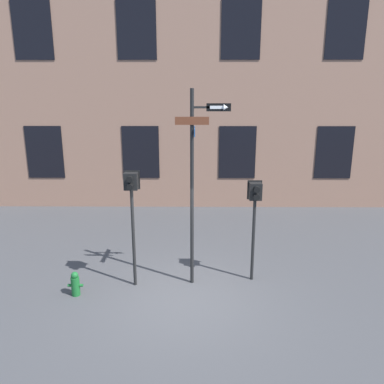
% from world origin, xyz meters
% --- Properties ---
extents(ground_plane, '(60.00, 60.00, 0.00)m').
position_xyz_m(ground_plane, '(0.00, 0.00, 0.00)').
color(ground_plane, '#424244').
extents(building_facade, '(24.00, 0.63, 14.15)m').
position_xyz_m(building_facade, '(0.00, 7.77, 7.07)').
color(building_facade, '#936B56').
rests_on(building_facade, ground_plane).
extents(street_sign_pole, '(1.28, 0.91, 4.83)m').
position_xyz_m(street_sign_pole, '(0.26, 0.80, 2.82)').
color(street_sign_pole, black).
rests_on(street_sign_pole, ground_plane).
extents(pedestrian_signal_left, '(0.38, 0.40, 2.94)m').
position_xyz_m(pedestrian_signal_left, '(-1.25, 0.66, 2.31)').
color(pedestrian_signal_left, black).
rests_on(pedestrian_signal_left, ground_plane).
extents(pedestrian_signal_right, '(0.36, 0.40, 2.63)m').
position_xyz_m(pedestrian_signal_right, '(1.75, 0.98, 2.07)').
color(pedestrian_signal_right, black).
rests_on(pedestrian_signal_right, ground_plane).
extents(fire_hydrant, '(0.36, 0.20, 0.61)m').
position_xyz_m(fire_hydrant, '(-2.61, 0.15, 0.29)').
color(fire_hydrant, '#196028').
rests_on(fire_hydrant, ground_plane).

